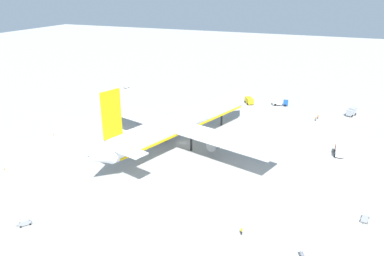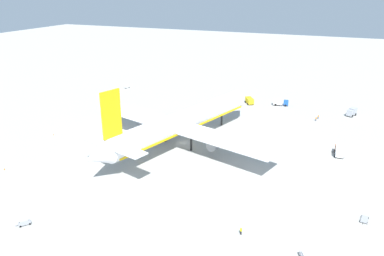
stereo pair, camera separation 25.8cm
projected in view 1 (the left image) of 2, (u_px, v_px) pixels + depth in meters
name	position (u px, v px, depth m)	size (l,w,h in m)	color
ground_plane	(184.00, 143.00, 121.38)	(600.00, 600.00, 0.00)	#9E9E99
airliner	(181.00, 122.00, 117.85)	(71.81, 67.46, 23.43)	white
service_truck_0	(352.00, 112.00, 146.10)	(5.27, 3.77, 3.03)	#999EA5
service_truck_1	(249.00, 100.00, 160.80)	(5.58, 4.81, 2.67)	yellow
service_truck_2	(280.00, 102.00, 158.65)	(3.31, 6.61, 2.60)	#194CA5
service_truck_3	(339.00, 150.00, 111.80)	(5.92, 2.92, 3.23)	#BF4C14
baggage_cart_0	(126.00, 87.00, 185.64)	(3.06, 2.37, 1.39)	gray
baggage_cart_1	(25.00, 224.00, 79.88)	(2.90, 2.61, 0.40)	gray
baggage_cart_2	(365.00, 219.00, 81.43)	(3.52, 1.90, 0.40)	gray
ground_worker_0	(242.00, 231.00, 76.59)	(0.53, 0.53, 1.67)	black
ground_worker_1	(318.00, 117.00, 143.00)	(0.41, 0.41, 1.60)	navy
ground_worker_2	(316.00, 119.00, 140.74)	(0.57, 0.57, 1.64)	#3F3F47
traffic_cone_0	(4.00, 169.00, 103.49)	(0.36, 0.36, 0.55)	orange
traffic_cone_1	(130.00, 109.00, 153.31)	(0.36, 0.36, 0.55)	orange
traffic_cone_2	(53.00, 134.00, 127.51)	(0.36, 0.36, 0.55)	orange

